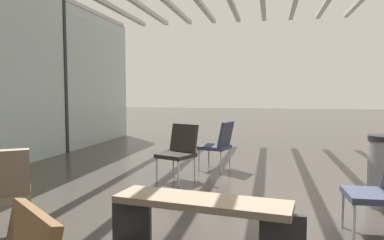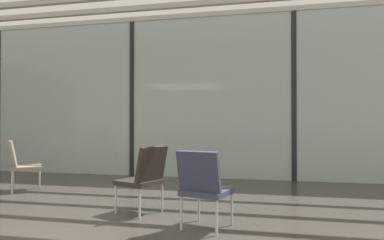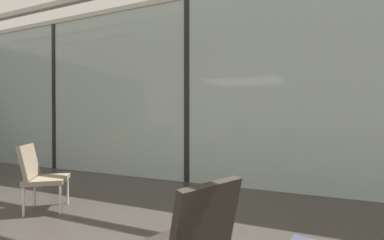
# 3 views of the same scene
# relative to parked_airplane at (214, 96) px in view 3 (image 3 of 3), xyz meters

# --- Properties ---
(glass_curtain_wall) EXTENTS (14.00, 0.08, 3.45)m
(glass_curtain_wall) POSITION_rel_parked_airplane_xyz_m (1.60, -6.18, -0.40)
(glass_curtain_wall) COLOR #A3B7B2
(glass_curtain_wall) RESTS_ON ground
(window_mullion_0) EXTENTS (0.10, 0.12, 3.45)m
(window_mullion_0) POSITION_rel_parked_airplane_xyz_m (-1.90, -6.18, -0.40)
(window_mullion_0) COLOR black
(window_mullion_0) RESTS_ON ground
(window_mullion_1) EXTENTS (0.10, 0.12, 3.45)m
(window_mullion_1) POSITION_rel_parked_airplane_xyz_m (1.60, -6.18, -0.40)
(window_mullion_1) COLOR black
(window_mullion_1) RESTS_ON ground
(parked_airplane) EXTENTS (12.50, 4.24, 4.24)m
(parked_airplane) POSITION_rel_parked_airplane_xyz_m (0.00, 0.00, 0.00)
(parked_airplane) COLOR silver
(parked_airplane) RESTS_ON ground
(lounge_chair_0) EXTENTS (0.71, 0.70, 0.87)m
(lounge_chair_0) POSITION_rel_parked_airplane_xyz_m (0.47, -8.40, -1.63)
(lounge_chair_0) COLOR #7F705B
(lounge_chair_0) RESTS_ON ground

